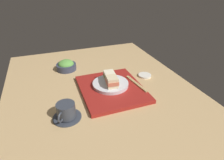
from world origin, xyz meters
TOP-DOWN VIEW (x-y plane):
  - ground_plane at (0.00, 0.00)cm, footprint 140.00×100.00cm
  - serving_tray at (1.55, -5.16)cm, footprint 37.21×32.09cm
  - sandwich_plate at (3.47, -5.26)cm, footprint 19.34×19.34cm
  - sandwich_near at (0.46, -4.82)cm, footprint 7.42×6.42cm
  - sandwich_far at (6.48, -5.71)cm, footprint 7.29×6.16cm
  - salad_bowl at (35.35, 13.82)cm, footprint 12.67×12.67cm
  - chopsticks_pair at (0.17, -19.11)cm, footprint 18.86×3.92cm
  - coffee_cup at (-12.67, 20.75)cm, footprint 12.51×12.51cm
  - small_sauce_dish at (9.55, -29.66)cm, footprint 7.77×7.77cm

SIDE VIEW (x-z plane):
  - ground_plane at x=0.00cm, z-range -3.00..0.00cm
  - small_sauce_dish at x=9.55cm, z-range 0.00..1.14cm
  - serving_tray at x=1.55cm, z-range 0.00..1.97cm
  - chopsticks_pair at x=0.17cm, z-range 1.97..2.67cm
  - sandwich_plate at x=3.47cm, z-range 1.97..3.75cm
  - salad_bowl at x=35.35cm, z-range -0.46..6.23cm
  - coffee_cup at x=-12.67cm, z-range -0.27..7.11cm
  - sandwich_far at x=6.48cm, z-range 3.75..8.66cm
  - sandwich_near at x=0.46cm, z-range 3.75..9.02cm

